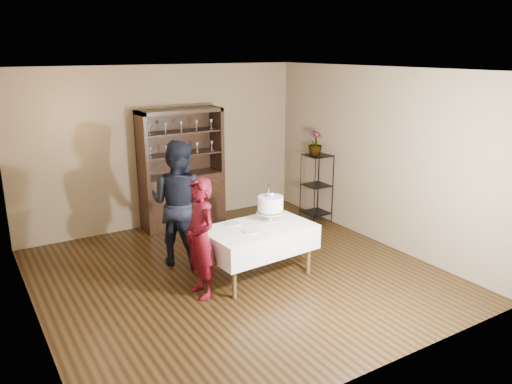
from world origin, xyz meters
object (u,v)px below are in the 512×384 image
(china_hutch, at_px, (182,187))
(woman, at_px, (201,238))
(plant_etagere, at_px, (317,185))
(cake_table, at_px, (258,239))
(man, at_px, (179,203))
(potted_plant, at_px, (315,143))
(cake, at_px, (270,205))

(china_hutch, distance_m, woman, 2.66)
(plant_etagere, bearing_deg, china_hutch, 153.17)
(cake_table, bearing_deg, china_hutch, 90.23)
(plant_etagere, height_order, man, man)
(china_hutch, bearing_deg, potted_plant, -26.59)
(man, xyz_separation_m, cake, (0.97, -0.85, 0.03))
(cake_table, height_order, cake, cake)
(plant_etagere, relative_size, potted_plant, 2.89)
(cake_table, relative_size, woman, 0.99)
(plant_etagere, xyz_separation_m, potted_plant, (-0.04, 0.03, 0.74))
(cake_table, relative_size, cake, 2.80)
(china_hutch, bearing_deg, cake_table, -89.77)
(china_hutch, bearing_deg, woman, -108.84)
(cake_table, bearing_deg, plant_etagere, 33.83)
(china_hutch, xyz_separation_m, plant_etagere, (2.08, -1.05, -0.01))
(woman, height_order, cake, woman)
(plant_etagere, relative_size, cake, 2.28)
(china_hutch, xyz_separation_m, man, (-0.68, -1.46, 0.22))
(china_hutch, distance_m, cake, 2.34)
(plant_etagere, xyz_separation_m, cake_table, (-2.07, -1.39, -0.11))
(china_hutch, relative_size, woman, 1.34)
(cake_table, distance_m, man, 1.25)
(cake, relative_size, potted_plant, 1.27)
(china_hutch, xyz_separation_m, potted_plant, (2.04, -1.02, 0.73))
(cake, distance_m, potted_plant, 2.23)
(plant_etagere, distance_m, cake_table, 2.49)
(cake_table, distance_m, woman, 0.90)
(china_hutch, xyz_separation_m, woman, (-0.86, -2.52, 0.08))
(potted_plant, bearing_deg, cake, -143.82)
(woman, bearing_deg, cake_table, 94.30)
(cake, bearing_deg, plant_etagere, 34.98)
(man, distance_m, potted_plant, 2.81)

